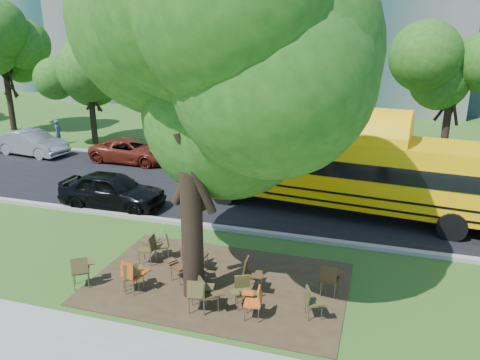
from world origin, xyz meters
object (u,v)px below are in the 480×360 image
(school_bus, at_px, (370,172))
(chair_0, at_px, (81,268))
(chair_12, at_px, (251,272))
(black_car, at_px, (112,190))
(chair_10, at_px, (198,253))
(chair_11, at_px, (192,267))
(chair_9, at_px, (163,242))
(bg_car_red, at_px, (133,151))
(chair_1, at_px, (132,273))
(chair_14, at_px, (207,292))
(chair_3, at_px, (181,262))
(main_tree, at_px, (187,79))
(chair_4, at_px, (198,292))
(chair_5, at_px, (242,289))
(chair_6, at_px, (255,299))
(chair_13, at_px, (330,277))
(pedestrian_a, at_px, (58,132))
(bg_car_silver, at_px, (32,143))
(chair_8, at_px, (149,246))
(chair_7, at_px, (312,300))
(chair_2, at_px, (132,273))

(school_bus, bearing_deg, chair_0, -126.03)
(chair_12, distance_m, black_car, 8.29)
(chair_10, bearing_deg, chair_11, 13.38)
(chair_9, bearing_deg, bg_car_red, 0.28)
(chair_1, relative_size, chair_14, 1.01)
(chair_1, relative_size, chair_3, 1.00)
(main_tree, xyz_separation_m, chair_4, (0.43, -0.73, -5.09))
(chair_1, bearing_deg, chair_5, 17.95)
(chair_6, relative_size, chair_13, 0.93)
(black_car, distance_m, pedestrian_a, 12.43)
(black_car, bearing_deg, pedestrian_a, 46.12)
(chair_0, relative_size, bg_car_red, 0.21)
(chair_4, bearing_deg, bg_car_silver, 131.07)
(chair_3, bearing_deg, chair_13, -146.86)
(chair_5, distance_m, bg_car_red, 14.86)
(chair_1, xyz_separation_m, chair_3, (0.98, 0.99, 0.00))
(chair_3, relative_size, chair_4, 1.00)
(chair_8, relative_size, chair_13, 1.00)
(chair_13, bearing_deg, pedestrian_a, 148.98)
(school_bus, distance_m, chair_11, 8.16)
(chair_9, height_order, bg_car_silver, bg_car_silver)
(chair_7, bearing_deg, chair_1, -109.64)
(chair_14, relative_size, black_car, 0.22)
(chair_3, relative_size, chair_10, 1.08)
(chair_2, relative_size, bg_car_red, 0.20)
(chair_8, height_order, bg_car_red, bg_car_red)
(main_tree, relative_size, chair_9, 10.05)
(chair_0, relative_size, chair_1, 1.01)
(chair_5, distance_m, chair_7, 1.78)
(chair_3, distance_m, chair_5, 2.14)
(pedestrian_a, bearing_deg, chair_4, -146.82)
(main_tree, relative_size, bg_car_red, 2.06)
(chair_8, distance_m, chair_13, 5.43)
(bg_car_silver, height_order, bg_car_red, bg_car_silver)
(chair_2, distance_m, chair_13, 5.27)
(chair_2, relative_size, bg_car_silver, 0.21)
(chair_9, relative_size, chair_10, 1.05)
(chair_2, bearing_deg, chair_0, 148.93)
(chair_3, height_order, chair_11, chair_3)
(chair_13, xyz_separation_m, bg_car_red, (-11.65, 10.20, 0.05))
(bg_car_red, bearing_deg, chair_5, -138.23)
(chair_3, distance_m, black_car, 6.68)
(main_tree, distance_m, pedestrian_a, 20.56)
(pedestrian_a, bearing_deg, bg_car_red, -123.21)
(chair_2, distance_m, chair_8, 1.62)
(chair_6, height_order, chair_11, chair_11)
(chair_5, distance_m, chair_9, 3.56)
(chair_3, bearing_deg, bg_car_silver, -9.25)
(chair_10, distance_m, chair_13, 3.89)
(main_tree, height_order, chair_4, main_tree)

